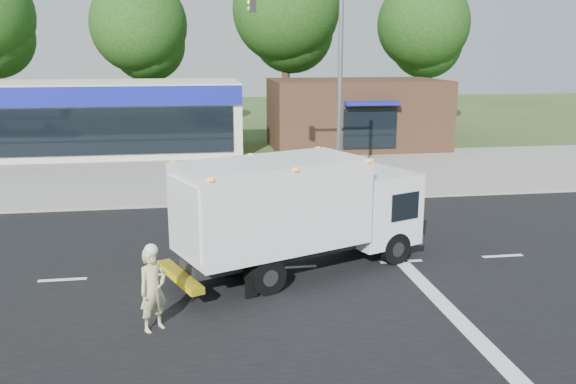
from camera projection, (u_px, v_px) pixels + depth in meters
The scene contains 11 objects.
ground at pixel (294, 268), 16.41m from camera, with size 120.00×120.00×0.00m, color #385123.
road_asphalt at pixel (294, 268), 16.41m from camera, with size 60.00×14.00×0.02m, color black.
sidewalk at pixel (261, 195), 24.29m from camera, with size 60.00×2.40×0.12m, color gray.
parking_apron at pixel (248, 169), 29.88m from camera, with size 60.00×9.00×0.02m, color gray.
lane_markings at pixel (356, 283), 15.31m from camera, with size 55.20×7.00×0.01m.
ems_box_truck at pixel (297, 207), 15.74m from camera, with size 7.21×4.60×3.07m.
emergency_worker at pixel (153, 288), 12.59m from camera, with size 0.77×0.74×1.89m.
retail_strip_mall at pixel (76, 118), 33.79m from camera, with size 18.00×6.20×4.00m.
brown_storefront at pixel (356, 114), 36.22m from camera, with size 10.00×6.70×4.00m.
traffic_signal_pole at pixel (324, 71), 22.95m from camera, with size 3.51×0.25×8.00m.
background_trees at pixel (216, 25), 41.69m from camera, with size 36.77×7.39×12.10m.
Camera 1 is at (-2.54, -15.30, 5.75)m, focal length 38.00 mm.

